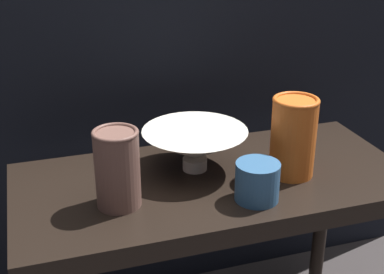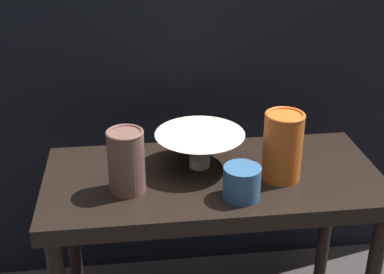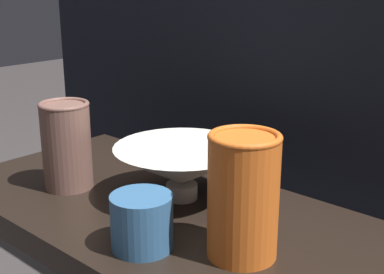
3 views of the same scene
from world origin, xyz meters
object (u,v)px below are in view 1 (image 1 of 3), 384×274
(vase_textured_left, at_px, (117,168))
(cup, at_px, (257,182))
(bowl, at_px, (195,145))
(vase_colorful_right, at_px, (293,136))

(vase_textured_left, height_order, cup, vase_textured_left)
(vase_textured_left, distance_m, cup, 0.26)
(cup, bearing_deg, bowl, 115.28)
(bowl, bearing_deg, cup, -64.72)
(bowl, distance_m, vase_colorful_right, 0.20)
(vase_textured_left, bearing_deg, vase_colorful_right, 2.26)
(vase_textured_left, xyz_separation_m, cup, (0.25, -0.06, -0.04))
(vase_colorful_right, xyz_separation_m, cup, (-0.11, -0.07, -0.05))
(vase_colorful_right, relative_size, cup, 1.98)
(bowl, relative_size, vase_textured_left, 1.46)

